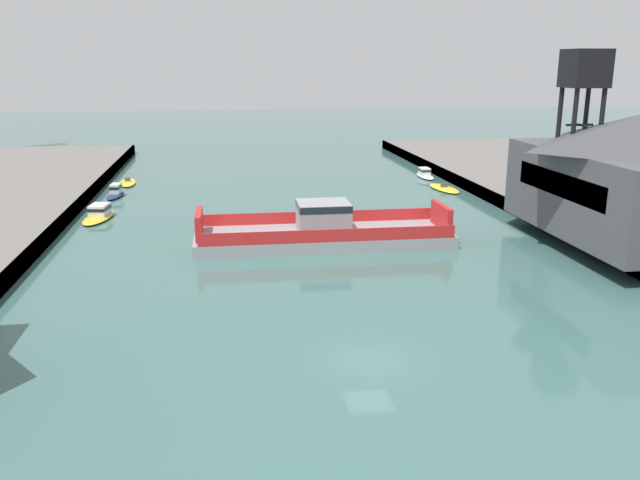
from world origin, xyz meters
TOP-DOWN VIEW (x-y plane):
  - ground_plane at (0.00, 0.00)m, footprint 400.00×400.00m
  - chain_ferry at (1.21, 23.98)m, footprint 22.93×7.48m
  - moored_boat_near_left at (-20.44, 37.18)m, footprint 3.43×7.37m
  - moored_boat_near_right at (-20.43, 48.82)m, footprint 2.16×5.47m
  - moored_boat_mid_left at (21.00, 56.71)m, footprint 1.93×6.03m
  - moored_boat_mid_right at (20.60, 47.28)m, footprint 3.20×7.41m
  - moored_boat_far_left at (-20.17, 57.72)m, footprint 2.59×6.86m
  - crane_tower at (25.59, 25.21)m, footprint 3.48×3.48m

SIDE VIEW (x-z plane):
  - ground_plane at x=0.00m, z-range 0.00..0.00m
  - moored_boat_mid_right at x=20.60m, z-range -0.24..0.62m
  - moored_boat_far_left at x=-20.17m, z-range -0.24..0.62m
  - moored_boat_mid_left at x=21.00m, z-range -0.17..1.16m
  - moored_boat_near_left at x=-20.44m, z-range -0.18..1.29m
  - moored_boat_near_right at x=-20.43m, z-range -0.19..1.38m
  - chain_ferry at x=1.21m, z-range -0.78..3.05m
  - crane_tower at x=25.59m, z-range 6.01..21.52m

